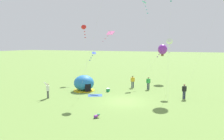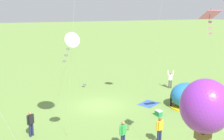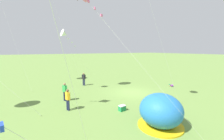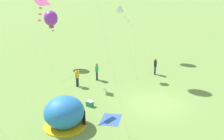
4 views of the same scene
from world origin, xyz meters
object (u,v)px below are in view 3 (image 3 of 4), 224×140
object	(u,v)px
person_center_field	(68,99)
person_near_tent	(84,78)
popup_tent	(161,111)
toddler_crawling	(171,85)
person_strolling	(65,91)
cooler_box	(122,108)
kite_white	(65,34)

from	to	relation	value
person_center_field	person_near_tent	distance (m)	8.29
popup_tent	person_center_field	world-z (taller)	popup_tent
popup_tent	toddler_crawling	bearing A→B (deg)	-55.13
popup_tent	person_strolling	distance (m)	8.79
popup_tent	cooler_box	size ratio (longest dim) A/B	4.94
person_center_field	person_near_tent	world-z (taller)	same
popup_tent	person_strolling	bearing A→B (deg)	27.60
cooler_box	kite_white	distance (m)	9.98
cooler_box	kite_white	xyz separation A→B (m)	(7.38, 2.49, 6.23)
toddler_crawling	person_near_tent	xyz separation A→B (m)	(6.41, 9.52, 0.79)
popup_tent	person_near_tent	distance (m)	12.74
toddler_crawling	kite_white	xyz separation A→B (m)	(4.24, 12.31, 6.28)
toddler_crawling	kite_white	bearing A→B (deg)	70.99
person_center_field	person_near_tent	bearing A→B (deg)	-28.46
kite_white	person_strolling	bearing A→B (deg)	163.06
person_near_tent	kite_white	size ratio (longest dim) A/B	0.25
cooler_box	person_center_field	world-z (taller)	person_center_field
person_strolling	toddler_crawling	bearing A→B (deg)	-96.35
person_near_tent	kite_white	xyz separation A→B (m)	(-2.16, 2.78, 5.49)
person_near_tent	popup_tent	bearing A→B (deg)	-178.00
person_strolling	person_near_tent	xyz separation A→B (m)	(4.94, -3.63, 0.00)
cooler_box	kite_white	size ratio (longest dim) A/B	0.08
popup_tent	cooler_box	bearing A→B (deg)	12.98
toddler_crawling	person_near_tent	world-z (taller)	person_near_tent
person_near_tent	kite_white	distance (m)	6.53
toddler_crawling	person_strolling	bearing A→B (deg)	83.65
person_strolling	popup_tent	bearing A→B (deg)	-152.40
person_strolling	person_center_field	bearing A→B (deg)	172.19
toddler_crawling	person_center_field	bearing A→B (deg)	93.74
person_center_field	kite_white	distance (m)	7.60
popup_tent	person_center_field	size ratio (longest dim) A/B	1.63
popup_tent	toddler_crawling	world-z (taller)	popup_tent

